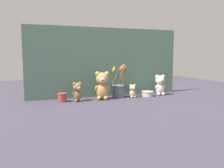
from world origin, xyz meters
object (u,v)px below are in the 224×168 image
Objects in this scene: teddy_bear_small at (77,91)px; teddy_bear_tiny at (133,91)px; flower_vase at (119,89)px; teddy_bear_large at (102,85)px; decorative_tin_tall at (62,97)px; decorative_tin_short at (148,94)px; teddy_bear_medium at (160,84)px.

teddy_bear_small reaches higher than teddy_bear_tiny.
flower_vase reaches higher than teddy_bear_small.
teddy_bear_tiny is (0.52, -0.00, -0.02)m from teddy_bear_small.
teddy_bear_large reaches higher than decorative_tin_tall.
decorative_tin_tall is at bearing 179.12° from decorative_tin_short.
teddy_bear_tiny is (-0.31, -0.03, -0.04)m from teddy_bear_medium.
teddy_bear_large is 2.20× the size of decorative_tin_short.
teddy_bear_medium reaches higher than teddy_bear_small.
teddy_bear_medium is at bearing 1.71° from teddy_bear_small.
teddy_bear_medium is 2.56× the size of decorative_tin_tall.
decorative_tin_short is (0.81, -0.01, -0.01)m from decorative_tin_tall.
teddy_bear_large is 1.51× the size of teddy_bear_small.
teddy_bear_medium is 0.32m from teddy_bear_tiny.
decorative_tin_tall is 0.69× the size of decorative_tin_short.
flower_vase reaches higher than decorative_tin_short.
decorative_tin_tall reaches higher than decorative_tin_short.
decorative_tin_short is (0.46, 0.00, -0.11)m from teddy_bear_large.
flower_vase is at bearing 3.76° from decorative_tin_tall.
teddy_bear_small is 0.14m from decorative_tin_tall.
flower_vase is 0.53m from decorative_tin_tall.
decorative_tin_short is at bearing -0.88° from decorative_tin_tall.
teddy_bear_medium is 1.21× the size of teddy_bear_small.
teddy_bear_large is 1.25× the size of teddy_bear_medium.
flower_vase is at bearing 7.77° from teddy_bear_small.
teddy_bear_small reaches higher than decorative_tin_short.
teddy_bear_large is 0.37m from decorative_tin_tall.
teddy_bear_tiny is 0.13m from flower_vase.
teddy_bear_large is 0.19m from flower_vase.
teddy_bear_small is (-0.83, -0.02, -0.02)m from teddy_bear_medium.
decorative_tin_short is at bearing -173.41° from teddy_bear_medium.
teddy_bear_small is at bearing 179.62° from teddy_bear_tiny.
teddy_bear_tiny is 0.40× the size of flower_vase.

